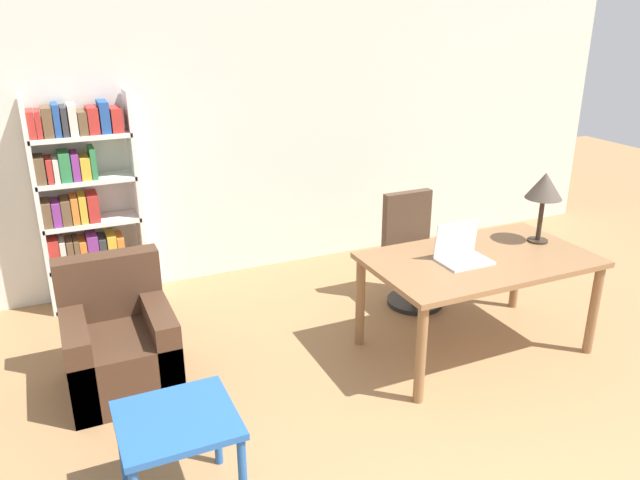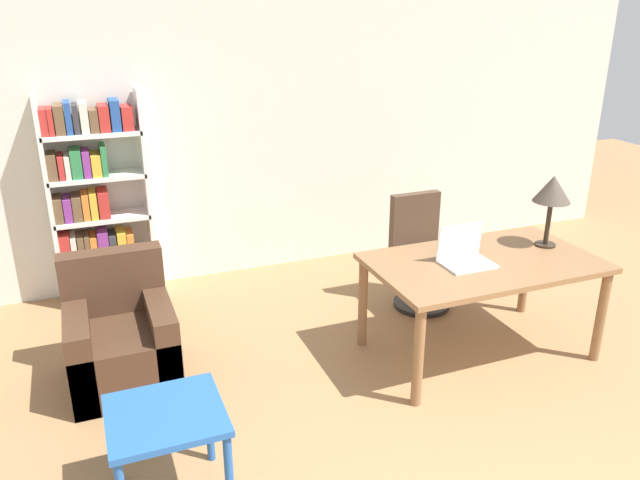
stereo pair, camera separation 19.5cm
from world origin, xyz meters
name	(u,v)px [view 1 (the left image)]	position (x,y,z in m)	size (l,w,h in m)	color
wall_back	(256,131)	(0.00, 4.53, 1.35)	(8.00, 0.06, 2.70)	silver
desk	(479,268)	(0.93, 2.35, 0.65)	(1.62, 0.95, 0.74)	olive
laptop	(461,253)	(0.76, 2.36, 0.80)	(0.35, 0.26, 0.27)	silver
table_lamp	(544,188)	(1.53, 2.43, 1.17)	(0.27, 0.27, 0.54)	#2D2319
office_chair	(413,253)	(0.93, 3.23, 0.45)	(0.48, 0.48, 0.96)	black
side_table_blue	(178,432)	(-1.43, 1.67, 0.46)	(0.58, 0.54, 0.55)	#2356A3
armchair	(120,347)	(-1.56, 2.95, 0.29)	(0.69, 0.74, 0.87)	#472D1E
bookshelf	(84,210)	(-1.59, 4.34, 0.85)	(0.81, 0.28, 1.81)	white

